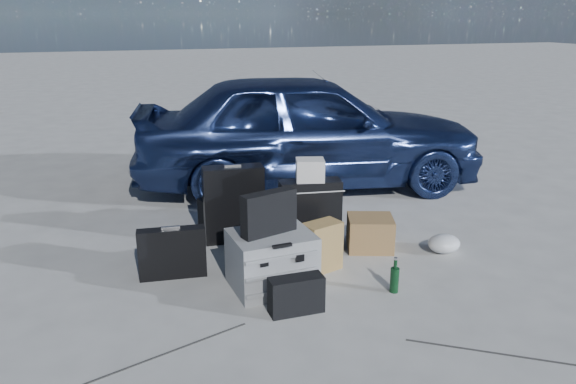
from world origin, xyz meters
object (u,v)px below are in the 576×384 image
object	(u,v)px
suitcase_left	(234,204)
green_bottle	(395,276)
car	(307,129)
briefcase	(172,253)
cardboard_box	(370,233)
pelican_case	(272,260)
suitcase_right	(310,216)
duffel_bag	(234,212)

from	to	relation	value
suitcase_left	green_bottle	size ratio (longest dim) A/B	2.65
car	suitcase_left	xyz separation A→B (m)	(-1.23, -1.39, -0.33)
green_bottle	briefcase	bearing A→B (deg)	152.45
briefcase	cardboard_box	xyz separation A→B (m)	(1.69, 0.00, -0.06)
green_bottle	pelican_case	bearing A→B (deg)	155.32
cardboard_box	pelican_case	bearing A→B (deg)	-158.36
briefcase	suitcase_right	world-z (taller)	suitcase_right
car	cardboard_box	distance (m)	2.04
pelican_case	green_bottle	bearing A→B (deg)	-28.10
suitcase_right	green_bottle	size ratio (longest dim) A/B	2.40
briefcase	suitcase_right	bearing A→B (deg)	13.96
pelican_case	suitcase_right	bearing A→B (deg)	43.66
car	pelican_case	distance (m)	2.68
suitcase_left	green_bottle	bearing A→B (deg)	-51.43
briefcase	green_bottle	bearing A→B (deg)	-20.89
pelican_case	suitcase_right	xyz separation A→B (m)	(0.52, 0.55, 0.10)
car	suitcase_right	world-z (taller)	car
pelican_case	cardboard_box	bearing A→B (deg)	18.23
car	suitcase_right	size ratio (longest dim) A/B	6.37
pelican_case	cardboard_box	world-z (taller)	pelican_case
suitcase_right	cardboard_box	distance (m)	0.55
briefcase	suitcase_left	world-z (taller)	suitcase_left
suitcase_left	cardboard_box	size ratio (longest dim) A/B	1.80
briefcase	suitcase_right	xyz separation A→B (m)	(1.19, 0.15, 0.11)
briefcase	car	bearing A→B (deg)	53.31
suitcase_right	briefcase	bearing A→B (deg)	-163.79
car	suitcase_right	bearing A→B (deg)	170.39
cardboard_box	suitcase_right	bearing A→B (deg)	163.27
briefcase	suitcase_left	xyz separation A→B (m)	(0.63, 0.57, 0.14)
car	pelican_case	xyz separation A→B (m)	(-1.18, -2.36, -0.46)
car	briefcase	distance (m)	2.74
briefcase	pelican_case	bearing A→B (deg)	-24.18
car	briefcase	size ratio (longest dim) A/B	7.74
suitcase_right	green_bottle	world-z (taller)	suitcase_right
pelican_case	green_bottle	world-z (taller)	pelican_case
cardboard_box	briefcase	bearing A→B (deg)	-179.95
car	duffel_bag	size ratio (longest dim) A/B	6.37
suitcase_left	cardboard_box	distance (m)	1.22
cardboard_box	car	bearing A→B (deg)	85.25
briefcase	green_bottle	xyz separation A→B (m)	(1.49, -0.78, -0.07)
cardboard_box	green_bottle	bearing A→B (deg)	-104.19
car	duffel_bag	world-z (taller)	car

